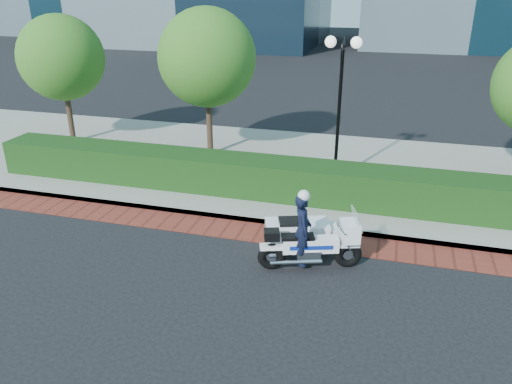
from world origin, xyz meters
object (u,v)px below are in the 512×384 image
(tree_b, at_px, (207,58))
(police_motorcycle, at_px, (304,235))
(tree_a, at_px, (61,58))
(lamppost, at_px, (340,88))

(tree_b, distance_m, police_motorcycle, 7.94)
(tree_a, distance_m, tree_b, 5.50)
(tree_a, bearing_deg, lamppost, -7.41)
(tree_b, relative_size, police_motorcycle, 2.12)
(lamppost, relative_size, police_motorcycle, 1.83)
(lamppost, height_order, tree_b, tree_b)
(lamppost, bearing_deg, police_motorcycle, -91.13)
(lamppost, bearing_deg, tree_a, 172.59)
(tree_b, height_order, police_motorcycle, tree_b)
(police_motorcycle, bearing_deg, lamppost, 70.23)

